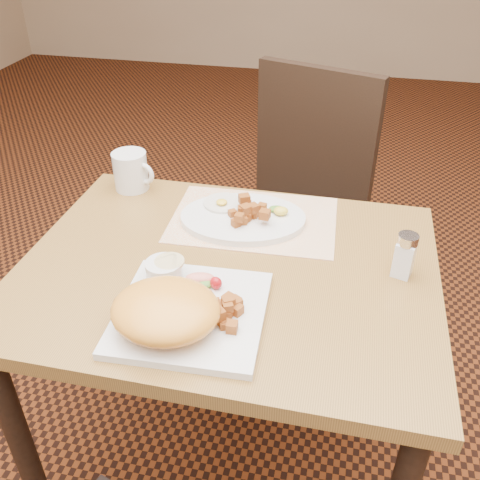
% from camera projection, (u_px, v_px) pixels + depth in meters
% --- Properties ---
extents(ground, '(8.00, 8.00, 0.00)m').
position_uv_depth(ground, '(231.00, 469.00, 1.58)').
color(ground, black).
rests_on(ground, ground).
extents(table, '(0.90, 0.70, 0.75)m').
position_uv_depth(table, '(228.00, 304.00, 1.22)').
color(table, olive).
rests_on(table, ground).
extents(chair_far, '(0.54, 0.54, 0.97)m').
position_uv_depth(chair_far, '(297.00, 204.00, 1.80)').
color(chair_far, black).
rests_on(chair_far, ground).
extents(placemat, '(0.41, 0.30, 0.00)m').
position_uv_depth(placemat, '(254.00, 220.00, 1.32)').
color(placemat, white).
rests_on(placemat, table).
extents(plate_square, '(0.29, 0.29, 0.02)m').
position_uv_depth(plate_square, '(191.00, 313.00, 1.02)').
color(plate_square, silver).
rests_on(plate_square, table).
extents(plate_oval, '(0.33, 0.27, 0.02)m').
position_uv_depth(plate_oval, '(243.00, 218.00, 1.30)').
color(plate_oval, silver).
rests_on(plate_oval, placemat).
extents(hollandaise_mound, '(0.20, 0.18, 0.07)m').
position_uv_depth(hollandaise_mound, '(165.00, 311.00, 0.96)').
color(hollandaise_mound, '#F8A330').
rests_on(hollandaise_mound, plate_square).
extents(ramekin, '(0.08, 0.08, 0.04)m').
position_uv_depth(ramekin, '(164.00, 270.00, 1.09)').
color(ramekin, silver).
rests_on(ramekin, plate_square).
extents(garnish_sq, '(0.09, 0.05, 0.03)m').
position_uv_depth(garnish_sq, '(205.00, 280.00, 1.08)').
color(garnish_sq, '#387223').
rests_on(garnish_sq, plate_square).
extents(fried_egg, '(0.10, 0.10, 0.02)m').
position_uv_depth(fried_egg, '(223.00, 203.00, 1.34)').
color(fried_egg, white).
rests_on(fried_egg, plate_oval).
extents(garnish_ov, '(0.05, 0.05, 0.02)m').
position_uv_depth(garnish_ov, '(279.00, 210.00, 1.30)').
color(garnish_ov, '#387223').
rests_on(garnish_ov, plate_oval).
extents(salt_shaker, '(0.05, 0.05, 0.10)m').
position_uv_depth(salt_shaker, '(405.00, 255.00, 1.11)').
color(salt_shaker, white).
rests_on(salt_shaker, table).
extents(coffee_mug, '(0.12, 0.09, 0.10)m').
position_uv_depth(coffee_mug, '(131.00, 171.00, 1.42)').
color(coffee_mug, silver).
rests_on(coffee_mug, table).
extents(home_fries_sq, '(0.07, 0.10, 0.04)m').
position_uv_depth(home_fries_sq, '(227.00, 309.00, 1.00)').
color(home_fries_sq, '#A6551A').
rests_on(home_fries_sq, plate_square).
extents(home_fries_ov, '(0.11, 0.11, 0.04)m').
position_uv_depth(home_fries_ov, '(248.00, 211.00, 1.28)').
color(home_fries_ov, '#A6551A').
rests_on(home_fries_ov, plate_oval).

